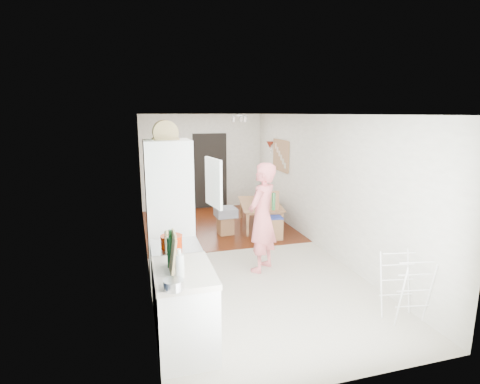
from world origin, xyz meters
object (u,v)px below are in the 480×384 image
dining_chair (271,216)px  stool (225,225)px  drying_rack (405,288)px  dining_table (261,217)px  person (262,208)px

dining_chair → stool: (-0.83, 0.53, -0.28)m
dining_chair → drying_rack: dining_chair is taller
dining_table → dining_chair: 0.88m
person → dining_chair: person is taller
dining_chair → stool: dining_chair is taller
dining_table → person: bearing=171.9°
dining_table → drying_rack: bearing=-163.4°
person → stool: person is taller
person → dining_table: person is taller
dining_table → dining_chair: dining_chair is taller
person → dining_chair: (0.69, 1.40, -0.57)m
dining_table → dining_chair: size_ratio=1.38×
stool → drying_rack: size_ratio=0.47×
person → drying_rack: bearing=77.8°
drying_rack → dining_table: bearing=106.3°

